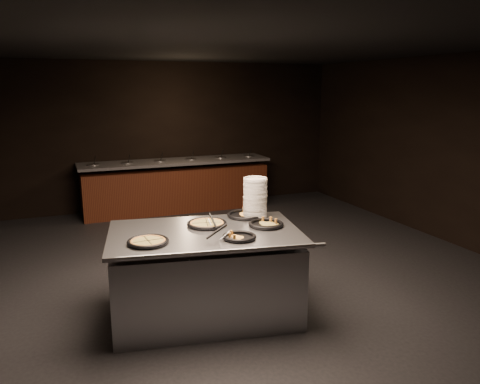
{
  "coord_description": "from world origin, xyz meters",
  "views": [
    {
      "loc": [
        -2.19,
        -5.32,
        2.39
      ],
      "look_at": [
        0.05,
        0.3,
        1.04
      ],
      "focal_mm": 35.0,
      "sensor_mm": 36.0,
      "label": 1
    }
  ],
  "objects_px": {
    "serving_counter": "(206,276)",
    "plate_stack": "(255,198)",
    "pan_veggie_whole": "(148,242)",
    "pan_cheese_whole": "(207,224)"
  },
  "relations": [
    {
      "from": "plate_stack",
      "to": "pan_veggie_whole",
      "type": "bearing_deg",
      "value": -159.53
    },
    {
      "from": "serving_counter",
      "to": "plate_stack",
      "type": "height_order",
      "value": "plate_stack"
    },
    {
      "from": "plate_stack",
      "to": "pan_veggie_whole",
      "type": "distance_m",
      "value": 1.43
    },
    {
      "from": "pan_veggie_whole",
      "to": "plate_stack",
      "type": "bearing_deg",
      "value": 20.47
    },
    {
      "from": "serving_counter",
      "to": "pan_cheese_whole",
      "type": "relative_size",
      "value": 4.98
    },
    {
      "from": "plate_stack",
      "to": "pan_veggie_whole",
      "type": "height_order",
      "value": "plate_stack"
    },
    {
      "from": "pan_veggie_whole",
      "to": "pan_cheese_whole",
      "type": "distance_m",
      "value": 0.8
    },
    {
      "from": "plate_stack",
      "to": "serving_counter",
      "type": "bearing_deg",
      "value": -155.45
    },
    {
      "from": "pan_veggie_whole",
      "to": "pan_cheese_whole",
      "type": "bearing_deg",
      "value": 27.57
    },
    {
      "from": "serving_counter",
      "to": "plate_stack",
      "type": "distance_m",
      "value": 1.06
    }
  ]
}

